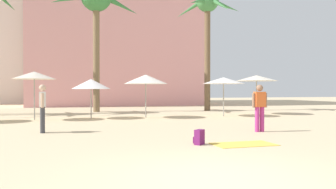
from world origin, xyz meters
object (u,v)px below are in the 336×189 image
at_px(cafe_umbrella_4, 91,84).
at_px(beach_towel, 244,144).
at_px(backpack, 199,137).
at_px(cafe_umbrella_2, 146,79).
at_px(cafe_umbrella_3, 34,75).
at_px(cafe_umbrella_1, 224,81).
at_px(person_near_right, 43,106).
at_px(cafe_umbrella_5, 257,78).
at_px(person_near_left, 260,106).
at_px(palm_tree_center, 96,4).
at_px(palm_tree_left, 207,13).

distance_m(cafe_umbrella_4, beach_towel, 10.95).
bearing_deg(backpack, beach_towel, -145.11).
relative_size(cafe_umbrella_2, cafe_umbrella_3, 0.98).
distance_m(cafe_umbrella_1, person_near_right, 11.04).
distance_m(cafe_umbrella_3, cafe_umbrella_5, 13.18).
bearing_deg(cafe_umbrella_4, person_near_left, -55.03).
bearing_deg(beach_towel, person_near_left, 50.14).
xyz_separation_m(beach_towel, backpack, (-1.20, 0.34, 0.19)).
relative_size(backpack, person_near_left, 0.24).
bearing_deg(cafe_umbrella_4, cafe_umbrella_3, -176.31).
height_order(cafe_umbrella_4, cafe_umbrella_5, cafe_umbrella_5).
relative_size(cafe_umbrella_4, person_near_right, 1.23).
bearing_deg(cafe_umbrella_3, beach_towel, -58.12).
bearing_deg(palm_tree_center, beach_towel, -80.62).
height_order(palm_tree_center, person_near_right, palm_tree_center).
xyz_separation_m(cafe_umbrella_2, cafe_umbrella_5, (7.39, 0.68, 0.17)).
bearing_deg(palm_tree_center, cafe_umbrella_2, -70.47).
height_order(cafe_umbrella_2, backpack, cafe_umbrella_2).
height_order(beach_towel, person_near_left, person_near_left).
bearing_deg(cafe_umbrella_5, cafe_umbrella_2, -174.72).
relative_size(palm_tree_left, cafe_umbrella_2, 3.72).
distance_m(palm_tree_left, person_near_left, 14.47).
distance_m(cafe_umbrella_5, person_near_right, 13.95).
bearing_deg(cafe_umbrella_2, beach_towel, -87.21).
height_order(palm_tree_center, backpack, palm_tree_center).
bearing_deg(palm_tree_center, person_near_left, -70.96).
bearing_deg(person_near_right, palm_tree_left, 42.15).
bearing_deg(cafe_umbrella_5, person_near_right, -153.70).
height_order(cafe_umbrella_1, cafe_umbrella_4, cafe_umbrella_1).
height_order(palm_tree_left, backpack, palm_tree_left).
bearing_deg(person_near_left, cafe_umbrella_2, -160.56).
distance_m(palm_tree_left, cafe_umbrella_3, 13.64).
height_order(cafe_umbrella_1, person_near_left, cafe_umbrella_1).
distance_m(cafe_umbrella_3, cafe_umbrella_4, 2.87).
relative_size(cafe_umbrella_5, person_near_left, 1.52).
distance_m(cafe_umbrella_1, person_near_left, 7.58).
bearing_deg(palm_tree_left, person_near_left, -105.18).
bearing_deg(palm_tree_left, cafe_umbrella_4, -151.81).
relative_size(cafe_umbrella_3, beach_towel, 1.43).
bearing_deg(cafe_umbrella_4, backpack, -77.37).
bearing_deg(cafe_umbrella_3, palm_tree_left, 22.86).
height_order(cafe_umbrella_1, person_near_right, cafe_umbrella_1).
bearing_deg(person_near_left, backpack, -56.22).
distance_m(cafe_umbrella_3, person_near_right, 5.82).
distance_m(palm_tree_center, cafe_umbrella_4, 8.19).
bearing_deg(cafe_umbrella_5, backpack, -128.38).
distance_m(palm_tree_center, beach_towel, 17.91).
height_order(palm_tree_left, beach_towel, palm_tree_left).
bearing_deg(cafe_umbrella_4, palm_tree_left, 28.19).
bearing_deg(palm_tree_center, cafe_umbrella_1, -43.16).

